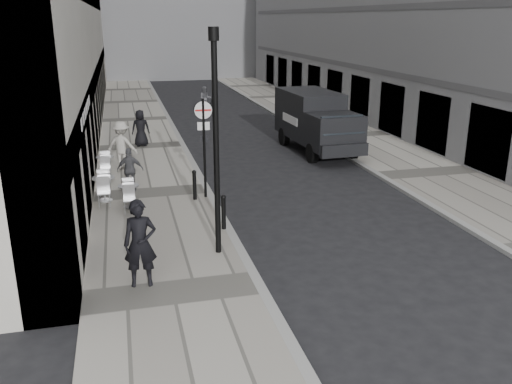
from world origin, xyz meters
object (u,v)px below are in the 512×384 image
sign_post (204,135)px  lamppost (216,134)px  walking_man (140,244)px  panel_van (315,119)px  cyclist (205,102)px

sign_post → lamppost: 4.84m
walking_man → sign_post: sign_post is taller
walking_man → sign_post: (2.45, 6.12, 1.16)m
walking_man → panel_van: bearing=58.7°
walking_man → cyclist: (5.35, 24.58, -0.48)m
lamppost → panel_van: 12.72m
walking_man → sign_post: bearing=72.4°
cyclist → lamppost: bearing=-93.7°
walking_man → panel_van: 14.91m
panel_van → cyclist: panel_van is taller
panel_van → cyclist: (-3.29, 12.44, -0.88)m
lamppost → walking_man: bearing=-145.6°
walking_man → cyclist: walking_man is taller
sign_post → walking_man: bearing=-108.4°
walking_man → panel_van: (8.64, 12.14, 0.40)m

